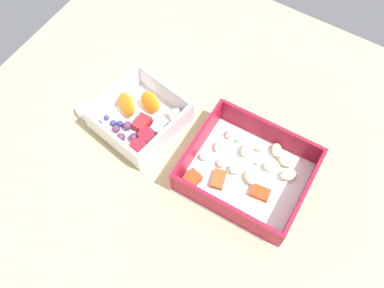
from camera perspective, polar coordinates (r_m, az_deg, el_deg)
table_surface at (r=74.60cm, az=-0.98°, el=-0.50°), size 80.00×80.00×2.00cm
pasta_container at (r=70.16cm, az=7.52°, el=-3.65°), size 20.01×17.33×5.70cm
fruit_bowl at (r=74.62cm, az=-7.05°, el=3.28°), size 15.40×15.72×5.36cm
paper_cup_liner at (r=78.87cm, az=-14.12°, el=4.51°), size 3.68×3.68×1.60cm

